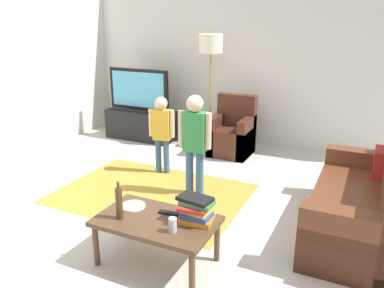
# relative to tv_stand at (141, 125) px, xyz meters

# --- Properties ---
(ground) EXTENTS (7.80, 7.80, 0.00)m
(ground) POSITION_rel_tv_stand_xyz_m (1.79, -2.30, -0.24)
(ground) COLOR beige
(wall_back) EXTENTS (6.00, 0.12, 2.70)m
(wall_back) POSITION_rel_tv_stand_xyz_m (1.79, 0.70, 1.11)
(wall_back) COLOR silver
(wall_back) RESTS_ON ground
(area_rug) EXTENTS (2.20, 1.60, 0.01)m
(area_rug) POSITION_rel_tv_stand_xyz_m (1.33, -1.85, -0.24)
(area_rug) COLOR #B28C33
(area_rug) RESTS_ON ground
(tv_stand) EXTENTS (1.20, 0.44, 0.50)m
(tv_stand) POSITION_rel_tv_stand_xyz_m (0.00, 0.00, 0.00)
(tv_stand) COLOR black
(tv_stand) RESTS_ON ground
(tv) EXTENTS (1.10, 0.28, 0.71)m
(tv) POSITION_rel_tv_stand_xyz_m (-0.00, -0.02, 0.60)
(tv) COLOR black
(tv) RESTS_ON tv_stand
(couch) EXTENTS (0.80, 1.80, 0.86)m
(couch) POSITION_rel_tv_stand_xyz_m (3.66, -1.74, 0.05)
(couch) COLOR brown
(couch) RESTS_ON ground
(armchair) EXTENTS (0.60, 0.60, 0.90)m
(armchair) POSITION_rel_tv_stand_xyz_m (1.69, -0.04, 0.05)
(armchair) COLOR #472319
(armchair) RESTS_ON ground
(floor_lamp) EXTENTS (0.36, 0.36, 1.78)m
(floor_lamp) POSITION_rel_tv_stand_xyz_m (1.23, 0.15, 1.30)
(floor_lamp) COLOR #262626
(floor_lamp) RESTS_ON ground
(child_near_tv) EXTENTS (0.34, 0.17, 1.05)m
(child_near_tv) POSITION_rel_tv_stand_xyz_m (1.11, -1.20, 0.38)
(child_near_tv) COLOR #33598C
(child_near_tv) RESTS_ON ground
(child_center) EXTENTS (0.40, 0.19, 1.20)m
(child_center) POSITION_rel_tv_stand_xyz_m (1.79, -1.62, 0.48)
(child_center) COLOR #33598C
(child_center) RESTS_ON ground
(coffee_table) EXTENTS (1.00, 0.60, 0.42)m
(coffee_table) POSITION_rel_tv_stand_xyz_m (2.09, -3.01, 0.13)
(coffee_table) COLOR #513823
(coffee_table) RESTS_ON ground
(book_stack) EXTENTS (0.31, 0.26, 0.22)m
(book_stack) POSITION_rel_tv_stand_xyz_m (2.41, -2.91, 0.28)
(book_stack) COLOR orange
(book_stack) RESTS_ON coffee_table
(bottle) EXTENTS (0.06, 0.06, 0.33)m
(bottle) POSITION_rel_tv_stand_xyz_m (1.81, -3.13, 0.32)
(bottle) COLOR #4C3319
(bottle) RESTS_ON coffee_table
(tv_remote) EXTENTS (0.17, 0.07, 0.02)m
(tv_remote) POSITION_rel_tv_stand_xyz_m (2.14, -2.89, 0.19)
(tv_remote) COLOR black
(tv_remote) RESTS_ON coffee_table
(soda_can) EXTENTS (0.07, 0.07, 0.12)m
(soda_can) POSITION_rel_tv_stand_xyz_m (2.31, -3.13, 0.24)
(soda_can) COLOR silver
(soda_can) RESTS_ON coffee_table
(plate) EXTENTS (0.22, 0.22, 0.02)m
(plate) POSITION_rel_tv_stand_xyz_m (1.79, -2.91, 0.18)
(plate) COLOR white
(plate) RESTS_ON coffee_table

